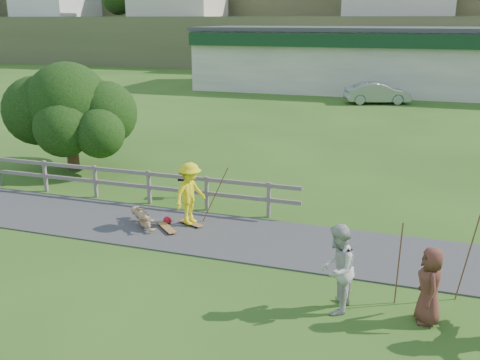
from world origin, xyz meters
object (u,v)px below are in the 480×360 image
(skater_fallen, at_px, (143,217))
(car_silver, at_px, (377,93))
(skater_rider, at_px, (190,197))
(bbq, at_px, (184,186))
(spectator_c, at_px, (430,286))
(spectator_a, at_px, (337,269))
(tree, at_px, (70,126))

(skater_fallen, height_order, car_silver, car_silver)
(skater_rider, height_order, bbq, skater_rider)
(skater_fallen, xyz_separation_m, bbq, (0.06, 2.77, 0.12))
(car_silver, bearing_deg, spectator_c, 167.77)
(skater_rider, bearing_deg, spectator_a, -107.84)
(skater_fallen, relative_size, spectator_a, 0.82)
(tree, xyz_separation_m, bbq, (5.64, -1.84, -1.36))
(bbq, bearing_deg, spectator_a, -55.45)
(skater_rider, height_order, spectator_a, spectator_a)
(spectator_a, xyz_separation_m, spectator_c, (1.78, 0.15, -0.15))
(spectator_a, height_order, bbq, spectator_a)
(skater_rider, bearing_deg, spectator_c, -98.59)
(skater_rider, distance_m, bbq, 2.68)
(skater_rider, bearing_deg, bbq, 45.89)
(skater_fallen, xyz_separation_m, spectator_c, (7.76, -2.75, 0.51))
(skater_fallen, bearing_deg, tree, 94.61)
(skater_fallen, height_order, tree, tree)
(skater_fallen, relative_size, tree, 0.30)
(skater_rider, bearing_deg, skater_fallen, 126.50)
(skater_fallen, distance_m, tree, 7.38)
(car_silver, bearing_deg, skater_rider, 154.21)
(tree, height_order, bbq, tree)
(skater_rider, distance_m, spectator_a, 5.74)
(skater_rider, xyz_separation_m, spectator_a, (4.67, -3.34, 0.03))
(spectator_a, xyz_separation_m, tree, (-11.55, 7.51, 0.82))
(car_silver, bearing_deg, bbq, 150.54)
(spectator_a, distance_m, tree, 13.80)
(spectator_a, relative_size, bbq, 2.33)
(car_silver, height_order, bbq, car_silver)
(skater_fallen, bearing_deg, car_silver, 34.48)
(skater_rider, height_order, skater_fallen, skater_rider)
(bbq, bearing_deg, skater_fallen, -102.93)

